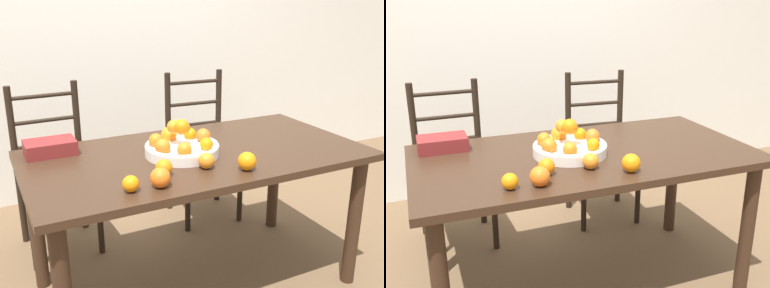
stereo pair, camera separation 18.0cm
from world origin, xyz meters
TOP-DOWN VIEW (x-y plane):
  - ground_plane at (0.00, 0.00)m, footprint 12.00×12.00m
  - wall_back at (0.00, 1.48)m, footprint 8.00×0.06m
  - dining_table at (0.00, 0.00)m, footprint 1.64×0.85m
  - fruit_bowl at (-0.08, 0.00)m, footprint 0.36×0.36m
  - orange_loose_0 at (-0.06, -0.21)m, footprint 0.07×0.07m
  - orange_loose_1 at (-0.26, -0.21)m, footprint 0.07×0.07m
  - orange_loose_2 at (0.09, -0.31)m, footprint 0.08×0.08m
  - orange_loose_3 at (-0.32, -0.31)m, footprint 0.08×0.08m
  - orange_loose_4 at (-0.44, -0.30)m, footprint 0.07×0.07m
  - chair_left at (-0.57, 0.74)m, footprint 0.43×0.42m
  - chair_right at (0.41, 0.74)m, footprint 0.45×0.43m
  - book_stack at (-0.64, 0.29)m, footprint 0.24×0.16m

SIDE VIEW (x-z plane):
  - ground_plane at x=0.00m, z-range 0.00..0.00m
  - chair_left at x=-0.57m, z-range -0.02..0.96m
  - chair_right at x=0.41m, z-range -0.02..0.96m
  - dining_table at x=0.00m, z-range 0.27..1.02m
  - orange_loose_4 at x=-0.44m, z-range 0.75..0.81m
  - book_stack at x=-0.64m, z-range 0.75..0.82m
  - orange_loose_0 at x=-0.06m, z-range 0.75..0.82m
  - orange_loose_1 at x=-0.26m, z-range 0.75..0.82m
  - orange_loose_2 at x=0.09m, z-range 0.75..0.83m
  - orange_loose_3 at x=-0.32m, z-range 0.75..0.83m
  - fruit_bowl at x=-0.08m, z-range 0.71..0.88m
  - wall_back at x=0.00m, z-range 0.00..2.60m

